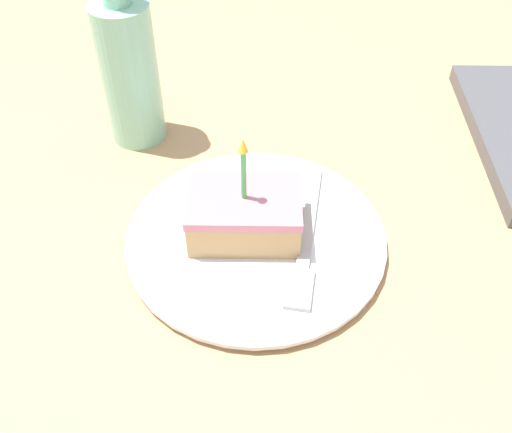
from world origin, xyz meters
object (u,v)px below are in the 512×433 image
Objects in this scene: cake_slice at (244,214)px; bottle at (129,69)px; plate at (256,237)px; fork at (306,243)px.

cake_slice is 0.51× the size of bottle.
fork is (-0.01, -0.05, 0.01)m from plate.
cake_slice is at bearing 73.65° from fork.
bottle is (0.18, 0.19, 0.07)m from fork.
bottle reaches higher than fork.
fork is at bearing -134.59° from bottle.
bottle is (0.17, 0.13, 0.05)m from cake_slice.
fork is 0.27m from bottle.
bottle reaches higher than cake_slice.
bottle reaches higher than plate.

